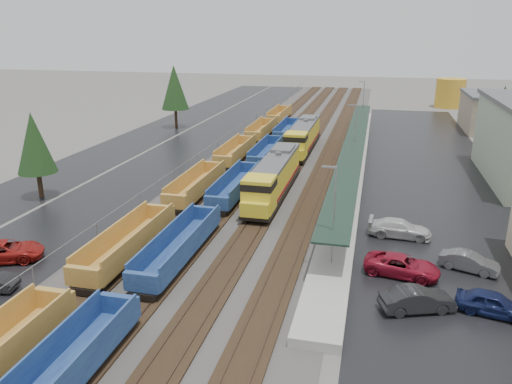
% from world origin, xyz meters
% --- Properties ---
extents(ballast_strip, '(20.00, 160.00, 0.08)m').
position_xyz_m(ballast_strip, '(0.00, 60.00, 0.04)').
color(ballast_strip, '#302D2B').
rests_on(ballast_strip, ground).
extents(trackbed, '(14.60, 160.00, 0.22)m').
position_xyz_m(trackbed, '(-0.00, 60.00, 0.16)').
color(trackbed, black).
rests_on(trackbed, ground).
extents(west_parking_lot, '(10.00, 160.00, 0.02)m').
position_xyz_m(west_parking_lot, '(-15.00, 60.00, 0.01)').
color(west_parking_lot, black).
rests_on(west_parking_lot, ground).
extents(west_road, '(9.00, 160.00, 0.02)m').
position_xyz_m(west_road, '(-25.00, 60.00, 0.01)').
color(west_road, black).
rests_on(west_road, ground).
extents(east_commuter_lot, '(16.00, 100.00, 0.02)m').
position_xyz_m(east_commuter_lot, '(19.00, 50.00, 0.01)').
color(east_commuter_lot, black).
rests_on(east_commuter_lot, ground).
extents(station_platform, '(3.00, 80.00, 8.00)m').
position_xyz_m(station_platform, '(9.50, 50.01, 0.73)').
color(station_platform, '#9E9B93').
rests_on(station_platform, ground).
extents(chainlink_fence, '(0.08, 160.04, 2.02)m').
position_xyz_m(chainlink_fence, '(-9.50, 58.44, 1.61)').
color(chainlink_fence, gray).
rests_on(chainlink_fence, ground).
extents(distant_hills, '(301.00, 140.00, 25.20)m').
position_xyz_m(distant_hills, '(44.79, 210.68, 0.00)').
color(distant_hills, '#455341').
rests_on(distant_hills, ground).
extents(tree_west_near, '(3.96, 3.96, 9.00)m').
position_xyz_m(tree_west_near, '(-22.00, 30.00, 5.82)').
color(tree_west_near, '#332316').
rests_on(tree_west_near, ground).
extents(tree_west_far, '(4.84, 4.84, 11.00)m').
position_xyz_m(tree_west_far, '(-23.00, 70.00, 7.12)').
color(tree_west_far, '#332316').
rests_on(tree_west_far, ground).
extents(tree_east, '(4.40, 4.40, 10.00)m').
position_xyz_m(tree_east, '(28.00, 58.00, 6.47)').
color(tree_east, '#332316').
rests_on(tree_east, ground).
extents(locomotive_lead, '(2.82, 18.60, 4.21)m').
position_xyz_m(locomotive_lead, '(2.00, 35.33, 2.26)').
color(locomotive_lead, black).
rests_on(locomotive_lead, ground).
extents(locomotive_trail, '(2.82, 18.60, 4.21)m').
position_xyz_m(locomotive_trail, '(2.00, 56.33, 2.26)').
color(locomotive_trail, black).
rests_on(locomotive_trail, ground).
extents(well_string_yellow, '(2.58, 105.43, 2.28)m').
position_xyz_m(well_string_yellow, '(-6.00, 33.95, 1.14)').
color(well_string_yellow, '#A97E2F').
rests_on(well_string_yellow, ground).
extents(well_string_blue, '(2.45, 92.20, 2.17)m').
position_xyz_m(well_string_blue, '(-2.00, 26.98, 1.11)').
color(well_string_blue, navy).
rests_on(well_string_blue, ground).
extents(storage_tank, '(6.40, 6.40, 6.40)m').
position_xyz_m(storage_tank, '(27.83, 107.01, 3.20)').
color(storage_tank, gold).
rests_on(storage_tank, ground).
extents(parked_car_west_c, '(4.66, 6.22, 1.57)m').
position_xyz_m(parked_car_west_c, '(-14.97, 15.89, 0.79)').
color(parked_car_west_c, maroon).
rests_on(parked_car_west_c, ground).
extents(parked_car_east_a, '(3.18, 4.94, 1.54)m').
position_xyz_m(parked_car_east_a, '(15.24, 15.79, 0.77)').
color(parked_car_east_a, black).
rests_on(parked_car_east_a, ground).
extents(parked_car_east_b, '(3.43, 5.68, 1.48)m').
position_xyz_m(parked_car_east_b, '(14.49, 20.55, 0.74)').
color(parked_car_east_b, maroon).
rests_on(parked_car_east_b, ground).
extents(parked_car_east_c, '(2.37, 5.33, 1.52)m').
position_xyz_m(parked_car_east_c, '(14.56, 27.72, 0.76)').
color(parked_car_east_c, silver).
rests_on(parked_car_east_c, ground).
extents(parked_car_east_d, '(2.75, 4.70, 1.50)m').
position_xyz_m(parked_car_east_d, '(19.78, 16.45, 0.75)').
color(parked_car_east_d, '#121B46').
rests_on(parked_car_east_d, ground).
extents(parked_car_east_e, '(2.76, 4.41, 1.37)m').
position_xyz_m(parked_car_east_e, '(19.31, 22.43, 0.69)').
color(parked_car_east_e, '#525457').
rests_on(parked_car_east_e, ground).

